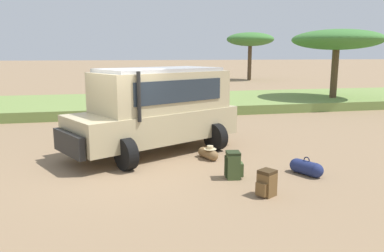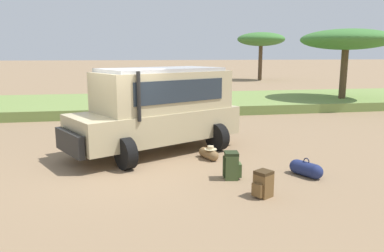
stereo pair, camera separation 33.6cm
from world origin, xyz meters
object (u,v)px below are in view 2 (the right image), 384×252
object	(u,v)px
safari_vehicle	(159,108)
backpack_cluster_center	(263,184)
duffel_bag_soft_canvas	(306,169)
acacia_tree_right_mid	(261,40)
backpack_beside_front_wheel	(232,166)
acacia_tree_centre_back	(346,40)
duffel_bag_low_black_case	(209,154)

from	to	relation	value
safari_vehicle	backpack_cluster_center	size ratio (longest dim) A/B	9.90
duffel_bag_soft_canvas	acacia_tree_right_mid	distance (m)	33.16
backpack_beside_front_wheel	backpack_cluster_center	world-z (taller)	backpack_beside_front_wheel
backpack_cluster_center	acacia_tree_centre_back	distance (m)	15.28
duffel_bag_low_black_case	duffel_bag_soft_canvas	distance (m)	2.66
acacia_tree_centre_back	acacia_tree_right_mid	bearing A→B (deg)	81.91
acacia_tree_centre_back	backpack_cluster_center	bearing A→B (deg)	-127.52
safari_vehicle	duffel_bag_low_black_case	distance (m)	2.01
backpack_cluster_center	duffel_bag_low_black_case	distance (m)	2.92
duffel_bag_low_black_case	acacia_tree_right_mid	size ratio (longest dim) A/B	0.15
acacia_tree_right_mid	backpack_cluster_center	bearing A→B (deg)	-110.40
backpack_beside_front_wheel	duffel_bag_low_black_case	size ratio (longest dim) A/B	0.85
backpack_cluster_center	acacia_tree_right_mid	xyz separation A→B (m)	(11.98, 32.22, 4.05)
acacia_tree_centre_back	acacia_tree_right_mid	world-z (taller)	acacia_tree_right_mid
duffel_bag_soft_canvas	backpack_beside_front_wheel	bearing A→B (deg)	175.86
safari_vehicle	acacia_tree_centre_back	distance (m)	13.53
backpack_beside_front_wheel	safari_vehicle	bearing A→B (deg)	116.47
acacia_tree_centre_back	acacia_tree_right_mid	distance (m)	20.61
backpack_cluster_center	safari_vehicle	bearing A→B (deg)	113.13
backpack_cluster_center	acacia_tree_centre_back	xyz separation A→B (m)	(9.09, 11.83, 3.29)
safari_vehicle	acacia_tree_centre_back	world-z (taller)	acacia_tree_centre_back
backpack_beside_front_wheel	duffel_bag_soft_canvas	size ratio (longest dim) A/B	0.77
duffel_bag_soft_canvas	backpack_cluster_center	bearing A→B (deg)	-144.53
safari_vehicle	backpack_cluster_center	distance (m)	4.44
backpack_beside_front_wheel	duffel_bag_low_black_case	distance (m)	1.72
safari_vehicle	duffel_bag_soft_canvas	distance (m)	4.45
duffel_bag_soft_canvas	acacia_tree_centre_back	bearing A→B (deg)	54.78
backpack_cluster_center	duffel_bag_soft_canvas	size ratio (longest dim) A/B	0.65
duffel_bag_low_black_case	acacia_tree_centre_back	world-z (taller)	acacia_tree_centre_back
duffel_bag_low_black_case	acacia_tree_centre_back	bearing A→B (deg)	43.17
backpack_beside_front_wheel	acacia_tree_centre_back	size ratio (longest dim) A/B	0.12
backpack_beside_front_wheel	acacia_tree_right_mid	world-z (taller)	acacia_tree_right_mid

